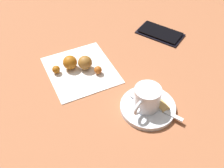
{
  "coord_description": "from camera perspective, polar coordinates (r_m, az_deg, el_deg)",
  "views": [
    {
      "loc": [
        -0.37,
        0.28,
        0.48
      ],
      "look_at": [
        -0.0,
        0.01,
        0.01
      ],
      "focal_mm": 44.59,
      "sensor_mm": 36.0,
      "label": 1
    }
  ],
  "objects": [
    {
      "name": "saucer",
      "position": [
        0.63,
        7.34,
        -4.74
      ],
      "size": [
        0.12,
        0.12,
        0.01
      ],
      "primitive_type": "cylinder",
      "color": "silver",
      "rests_on": "ground"
    },
    {
      "name": "espresso_cup",
      "position": [
        0.6,
        7.15,
        -2.89
      ],
      "size": [
        0.06,
        0.08,
        0.05
      ],
      "color": "silver",
      "rests_on": "saucer"
    },
    {
      "name": "croissant",
      "position": [
        0.71,
        -7.1,
        4.19
      ],
      "size": [
        0.09,
        0.11,
        0.03
      ],
      "color": "#9C4B16",
      "rests_on": "napkin"
    },
    {
      "name": "ground_plane",
      "position": [
        0.67,
        0.77,
        -0.43
      ],
      "size": [
        1.8,
        1.8,
        0.0
      ],
      "primitive_type": "plane",
      "color": "#9B5B3A"
    },
    {
      "name": "teaspoon",
      "position": [
        0.63,
        7.05,
        -3.6
      ],
      "size": [
        0.13,
        0.05,
        0.01
      ],
      "color": "silver",
      "rests_on": "saucer"
    },
    {
      "name": "sugar_packet",
      "position": [
        0.63,
        9.13,
        -3.3
      ],
      "size": [
        0.07,
        0.02,
        0.01
      ],
      "primitive_type": "cube",
      "rotation": [
        0.0,
        0.0,
        6.21
      ],
      "color": "tan",
      "rests_on": "saucer"
    },
    {
      "name": "cell_phone",
      "position": [
        0.84,
        9.83,
        10.25
      ],
      "size": [
        0.15,
        0.11,
        0.01
      ],
      "color": "black",
      "rests_on": "ground"
    },
    {
      "name": "napkin",
      "position": [
        0.71,
        -6.41,
        2.89
      ],
      "size": [
        0.21,
        0.19,
        0.0
      ],
      "primitive_type": "cube",
      "rotation": [
        0.0,
        0.0,
        -0.19
      ],
      "color": "white",
      "rests_on": "ground"
    }
  ]
}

